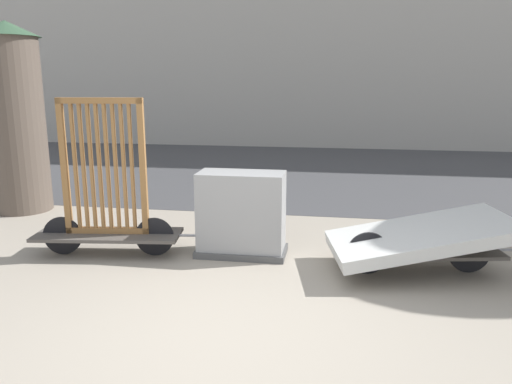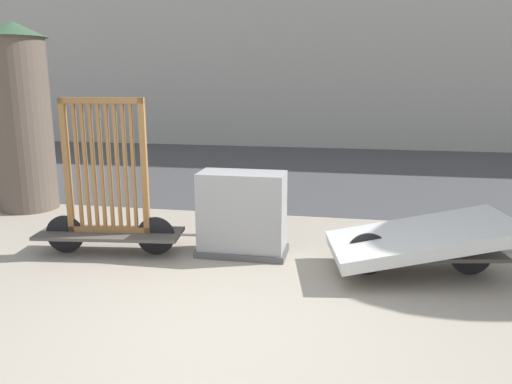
{
  "view_description": "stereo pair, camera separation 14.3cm",
  "coord_description": "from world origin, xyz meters",
  "px_view_note": "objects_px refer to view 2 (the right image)",
  "views": [
    {
      "loc": [
        0.89,
        -3.76,
        2.11
      ],
      "look_at": [
        0.0,
        1.7,
        0.86
      ],
      "focal_mm": 35.0,
      "sensor_mm": 36.0,
      "label": 1
    },
    {
      "loc": [
        1.03,
        -3.73,
        2.11
      ],
      "look_at": [
        0.0,
        1.7,
        0.86
      ],
      "focal_mm": 35.0,
      "sensor_mm": 36.0,
      "label": 2
    }
  ],
  "objects_px": {
    "bike_cart_with_bedframe": "(109,203)",
    "bike_cart_with_mattress": "(421,240)",
    "advertising_column": "(21,117)",
    "utility_cabinet": "(242,217)"
  },
  "relations": [
    {
      "from": "utility_cabinet",
      "to": "advertising_column",
      "type": "xyz_separation_m",
      "value": [
        -3.97,
        1.53,
        1.05
      ]
    },
    {
      "from": "bike_cart_with_mattress",
      "to": "advertising_column",
      "type": "xyz_separation_m",
      "value": [
        -6.03,
        1.81,
        1.12
      ]
    },
    {
      "from": "bike_cart_with_bedframe",
      "to": "bike_cart_with_mattress",
      "type": "bearing_deg",
      "value": -7.2
    },
    {
      "from": "bike_cart_with_mattress",
      "to": "utility_cabinet",
      "type": "bearing_deg",
      "value": 161.4
    },
    {
      "from": "advertising_column",
      "to": "bike_cart_with_mattress",
      "type": "bearing_deg",
      "value": -16.71
    },
    {
      "from": "bike_cart_with_bedframe",
      "to": "advertising_column",
      "type": "height_order",
      "value": "advertising_column"
    },
    {
      "from": "bike_cart_with_bedframe",
      "to": "bike_cart_with_mattress",
      "type": "xyz_separation_m",
      "value": [
        3.66,
        -0.0,
        -0.24
      ]
    },
    {
      "from": "bike_cart_with_mattress",
      "to": "utility_cabinet",
      "type": "relative_size",
      "value": 2.38
    },
    {
      "from": "bike_cart_with_mattress",
      "to": "advertising_column",
      "type": "distance_m",
      "value": 6.4
    },
    {
      "from": "bike_cart_with_mattress",
      "to": "advertising_column",
      "type": "relative_size",
      "value": 0.87
    }
  ]
}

